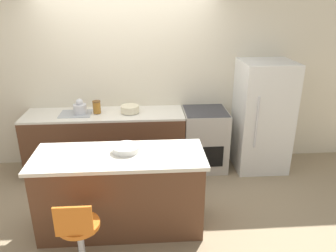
{
  "coord_description": "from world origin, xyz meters",
  "views": [
    {
      "loc": [
        0.26,
        -4.1,
        2.44
      ],
      "look_at": [
        0.53,
        -0.33,
        0.94
      ],
      "focal_mm": 35.0,
      "sensor_mm": 36.0,
      "label": 1
    }
  ],
  "objects": [
    {
      "name": "fruit_bowl",
      "position": [
        0.03,
        -0.93,
        0.93
      ],
      "size": [
        0.29,
        0.29,
        0.07
      ],
      "color": "white",
      "rests_on": "kitchen_island"
    },
    {
      "name": "mixing_bowl",
      "position": [
        0.03,
        0.33,
        0.95
      ],
      "size": [
        0.26,
        0.26,
        0.1
      ],
      "color": "beige",
      "rests_on": "back_counter"
    },
    {
      "name": "refrigerator",
      "position": [
        1.95,
        0.3,
        0.81
      ],
      "size": [
        0.74,
        0.72,
        1.61
      ],
      "color": "silver",
      "rests_on": "ground_plane"
    },
    {
      "name": "back_counter",
      "position": [
        -0.34,
        0.33,
        0.45
      ],
      "size": [
        2.26,
        0.62,
        0.91
      ],
      "color": "brown",
      "rests_on": "ground_plane"
    },
    {
      "name": "oven_range",
      "position": [
        1.12,
        0.33,
        0.45
      ],
      "size": [
        0.63,
        0.64,
        0.91
      ],
      "color": "#B7B2A8",
      "rests_on": "ground_plane"
    },
    {
      "name": "canister_jar",
      "position": [
        -0.43,
        0.33,
        0.99
      ],
      "size": [
        0.11,
        0.11,
        0.18
      ],
      "color": "#9E6623",
      "rests_on": "back_counter"
    },
    {
      "name": "wall_back",
      "position": [
        0.0,
        0.67,
        1.3
      ],
      "size": [
        8.0,
        0.06,
        2.6
      ],
      "color": "beige",
      "rests_on": "ground_plane"
    },
    {
      "name": "stool_chair",
      "position": [
        -0.37,
        -1.66,
        0.39
      ],
      "size": [
        0.38,
        0.38,
        0.82
      ],
      "color": "#B7B7BC",
      "rests_on": "ground_plane"
    },
    {
      "name": "kettle",
      "position": [
        -0.67,
        0.33,
        0.99
      ],
      "size": [
        0.18,
        0.18,
        0.21
      ],
      "color": "silver",
      "rests_on": "back_counter"
    },
    {
      "name": "kitchen_island",
      "position": [
        -0.04,
        -1.0,
        0.45
      ],
      "size": [
        1.81,
        0.7,
        0.9
      ],
      "color": "brown",
      "rests_on": "ground_plane"
    },
    {
      "name": "ground_plane",
      "position": [
        0.0,
        0.0,
        0.0
      ],
      "size": [
        14.0,
        14.0,
        0.0
      ],
      "primitive_type": "plane",
      "color": "#998466"
    }
  ]
}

